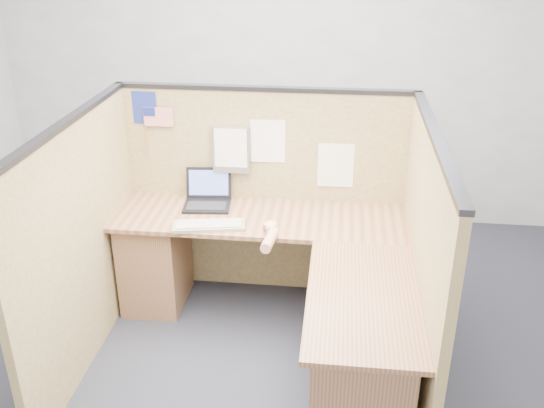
# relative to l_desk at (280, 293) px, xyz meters

# --- Properties ---
(floor) EXTENTS (5.00, 5.00, 0.00)m
(floor) POSITION_rel_l_desk_xyz_m (-0.18, -0.29, -0.39)
(floor) COLOR #1F202C
(floor) RESTS_ON ground
(wall_back) EXTENTS (5.00, 0.00, 5.00)m
(wall_back) POSITION_rel_l_desk_xyz_m (-0.18, 1.96, 1.01)
(wall_back) COLOR #919496
(wall_back) RESTS_ON floor
(cubicle_partitions) EXTENTS (2.06, 1.83, 1.53)m
(cubicle_partitions) POSITION_rel_l_desk_xyz_m (-0.18, 0.14, 0.38)
(cubicle_partitions) COLOR olive
(cubicle_partitions) RESTS_ON floor
(l_desk) EXTENTS (1.95, 1.75, 0.73)m
(l_desk) POSITION_rel_l_desk_xyz_m (0.00, 0.00, 0.00)
(l_desk) COLOR brown
(l_desk) RESTS_ON floor
(laptop) EXTENTS (0.34, 0.33, 0.23)m
(laptop) POSITION_rel_l_desk_xyz_m (-0.56, 0.55, 0.39)
(laptop) COLOR black
(laptop) RESTS_ON l_desk
(keyboard) EXTENTS (0.48, 0.24, 0.03)m
(keyboard) POSITION_rel_l_desk_xyz_m (-0.49, 0.19, 0.35)
(keyboard) COLOR gray
(keyboard) RESTS_ON l_desk
(mouse) EXTENTS (0.11, 0.08, 0.04)m
(mouse) POSITION_rel_l_desk_xyz_m (-0.08, 0.19, 0.36)
(mouse) COLOR silver
(mouse) RESTS_ON l_desk
(hand_forearm) EXTENTS (0.10, 0.35, 0.07)m
(hand_forearm) POSITION_rel_l_desk_xyz_m (-0.07, 0.06, 0.37)
(hand_forearm) COLOR tan
(hand_forearm) RESTS_ON l_desk
(blue_poster) EXTENTS (0.17, 0.01, 0.23)m
(blue_poster) POSITION_rel_l_desk_xyz_m (-1.01, 0.68, 0.97)
(blue_poster) COLOR navy
(blue_poster) RESTS_ON cubicle_partitions
(american_flag) EXTENTS (0.21, 0.01, 0.36)m
(american_flag) POSITION_rel_l_desk_xyz_m (-0.94, 0.67, 0.90)
(american_flag) COLOR olive
(american_flag) RESTS_ON cubicle_partitions
(file_holder) EXTENTS (0.26, 0.05, 0.33)m
(file_holder) POSITION_rel_l_desk_xyz_m (-0.41, 0.66, 0.71)
(file_holder) COLOR slate
(file_holder) RESTS_ON cubicle_partitions
(paper_left) EXTENTS (0.24, 0.01, 0.30)m
(paper_left) POSITION_rel_l_desk_xyz_m (-0.16, 0.68, 0.77)
(paper_left) COLOR white
(paper_left) RESTS_ON cubicle_partitions
(paper_right) EXTENTS (0.25, 0.01, 0.31)m
(paper_right) POSITION_rel_l_desk_xyz_m (0.31, 0.68, 0.61)
(paper_right) COLOR white
(paper_right) RESTS_ON cubicle_partitions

